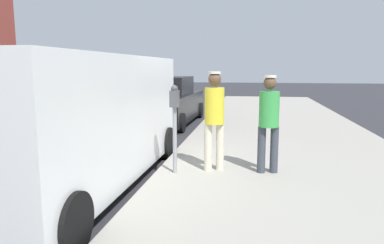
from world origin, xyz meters
TOP-DOWN VIEW (x-y plane):
  - ground_plane at (0.00, 0.00)m, footprint 80.00×80.00m
  - sidewalk_slab at (3.50, 0.00)m, footprint 5.00×32.00m
  - parking_meter_near at (1.35, -0.88)m, footprint 0.14×0.18m
  - pedestrian_in_yellow at (2.00, -0.61)m, footprint 0.34×0.34m
  - pedestrian_in_green at (2.93, -0.60)m, footprint 0.36×0.34m
  - parked_van at (-0.15, -1.39)m, footprint 2.17×5.22m
  - parked_sedan_ahead at (-0.29, 5.35)m, footprint 2.04×4.45m

SIDE VIEW (x-z plane):
  - ground_plane at x=0.00m, z-range 0.00..0.00m
  - sidewalk_slab at x=3.50m, z-range 0.00..0.15m
  - parked_sedan_ahead at x=-0.29m, z-range -0.08..1.57m
  - pedestrian_in_green at x=2.93m, z-range 0.27..1.96m
  - pedestrian_in_yellow at x=2.00m, z-range 0.28..2.03m
  - parked_van at x=-0.15m, z-range 0.08..2.23m
  - parking_meter_near at x=1.35m, z-range 0.42..1.94m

